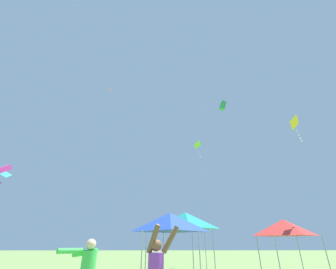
{
  "coord_description": "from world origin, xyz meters",
  "views": [
    {
      "loc": [
        -0.57,
        -6.98,
        1.73
      ],
      "look_at": [
        -0.25,
        10.8,
        10.21
      ],
      "focal_mm": 24.38,
      "sensor_mm": 36.0,
      "label": 1
    }
  ],
  "objects_px": {
    "kite_magenta_box": "(4,169)",
    "kite_yellow_diamond": "(294,124)",
    "kite_cyan_diamond": "(4,175)",
    "kite_lime_diamond": "(198,145)",
    "kite_green_box": "(223,106)",
    "kite_pink_diamond": "(110,90)",
    "canopy_tent_blue": "(170,222)",
    "canopy_tent_teal": "(186,221)",
    "canopy_tent_red": "(285,228)"
  },
  "relations": [
    {
      "from": "kite_magenta_box",
      "to": "kite_yellow_diamond",
      "type": "xyz_separation_m",
      "value": [
        20.93,
        -2.86,
        2.47
      ]
    },
    {
      "from": "kite_magenta_box",
      "to": "kite_cyan_diamond",
      "type": "distance_m",
      "value": 5.67
    },
    {
      "from": "kite_lime_diamond",
      "to": "kite_green_box",
      "type": "relative_size",
      "value": 1.87
    },
    {
      "from": "kite_lime_diamond",
      "to": "kite_pink_diamond",
      "type": "distance_m",
      "value": 19.71
    },
    {
      "from": "kite_lime_diamond",
      "to": "kite_cyan_diamond",
      "type": "xyz_separation_m",
      "value": [
        -19.43,
        -6.17,
        -5.73
      ]
    },
    {
      "from": "canopy_tent_blue",
      "to": "kite_green_box",
      "type": "height_order",
      "value": "kite_green_box"
    },
    {
      "from": "kite_lime_diamond",
      "to": "kite_pink_diamond",
      "type": "height_order",
      "value": "kite_pink_diamond"
    },
    {
      "from": "canopy_tent_blue",
      "to": "kite_yellow_diamond",
      "type": "height_order",
      "value": "kite_yellow_diamond"
    },
    {
      "from": "kite_magenta_box",
      "to": "kite_pink_diamond",
      "type": "distance_m",
      "value": 25.42
    },
    {
      "from": "kite_pink_diamond",
      "to": "kite_yellow_diamond",
      "type": "bearing_deg",
      "value": -45.89
    },
    {
      "from": "canopy_tent_blue",
      "to": "kite_pink_diamond",
      "type": "bearing_deg",
      "value": 117.19
    },
    {
      "from": "kite_green_box",
      "to": "kite_magenta_box",
      "type": "bearing_deg",
      "value": -171.35
    },
    {
      "from": "kite_pink_diamond",
      "to": "kite_cyan_diamond",
      "type": "relative_size",
      "value": 0.31
    },
    {
      "from": "kite_green_box",
      "to": "kite_yellow_diamond",
      "type": "distance_m",
      "value": 8.15
    },
    {
      "from": "kite_cyan_diamond",
      "to": "canopy_tent_blue",
      "type": "bearing_deg",
      "value": -26.59
    },
    {
      "from": "canopy_tent_blue",
      "to": "kite_pink_diamond",
      "type": "relative_size",
      "value": 4.16
    },
    {
      "from": "canopy_tent_teal",
      "to": "canopy_tent_blue",
      "type": "xyz_separation_m",
      "value": [
        -1.23,
        -3.88,
        -0.41
      ]
    },
    {
      "from": "canopy_tent_teal",
      "to": "kite_magenta_box",
      "type": "distance_m",
      "value": 13.99
    },
    {
      "from": "canopy_tent_teal",
      "to": "kite_magenta_box",
      "type": "bearing_deg",
      "value": -176.55
    },
    {
      "from": "canopy_tent_blue",
      "to": "kite_yellow_diamond",
      "type": "distance_m",
      "value": 10.74
    },
    {
      "from": "kite_magenta_box",
      "to": "kite_green_box",
      "type": "distance_m",
      "value": 19.51
    },
    {
      "from": "canopy_tent_blue",
      "to": "kite_magenta_box",
      "type": "bearing_deg",
      "value": 165.98
    },
    {
      "from": "canopy_tent_red",
      "to": "kite_yellow_diamond",
      "type": "bearing_deg",
      "value": -13.1
    },
    {
      "from": "kite_yellow_diamond",
      "to": "kite_pink_diamond",
      "type": "bearing_deg",
      "value": 134.11
    },
    {
      "from": "kite_lime_diamond",
      "to": "kite_pink_diamond",
      "type": "xyz_separation_m",
      "value": [
        -13.98,
        5.52,
        12.74
      ]
    },
    {
      "from": "kite_magenta_box",
      "to": "kite_lime_diamond",
      "type": "bearing_deg",
      "value": 33.57
    },
    {
      "from": "canopy_tent_teal",
      "to": "kite_green_box",
      "type": "bearing_deg",
      "value": 23.85
    },
    {
      "from": "kite_cyan_diamond",
      "to": "kite_yellow_diamond",
      "type": "height_order",
      "value": "kite_yellow_diamond"
    },
    {
      "from": "canopy_tent_red",
      "to": "kite_green_box",
      "type": "height_order",
      "value": "kite_green_box"
    },
    {
      "from": "canopy_tent_blue",
      "to": "kite_cyan_diamond",
      "type": "relative_size",
      "value": 1.28
    },
    {
      "from": "kite_yellow_diamond",
      "to": "kite_lime_diamond",
      "type": "bearing_deg",
      "value": 108.69
    },
    {
      "from": "kite_green_box",
      "to": "kite_pink_diamond",
      "type": "distance_m",
      "value": 23.77
    },
    {
      "from": "canopy_tent_blue",
      "to": "canopy_tent_red",
      "type": "bearing_deg",
      "value": 5.6
    },
    {
      "from": "kite_magenta_box",
      "to": "kite_cyan_diamond",
      "type": "xyz_separation_m",
      "value": [
        -3.13,
        4.65,
        0.87
      ]
    },
    {
      "from": "kite_green_box",
      "to": "kite_yellow_diamond",
      "type": "height_order",
      "value": "kite_green_box"
    },
    {
      "from": "kite_magenta_box",
      "to": "kite_green_box",
      "type": "bearing_deg",
      "value": 8.65
    },
    {
      "from": "kite_cyan_diamond",
      "to": "kite_yellow_diamond",
      "type": "bearing_deg",
      "value": -17.33
    },
    {
      "from": "canopy_tent_red",
      "to": "kite_green_box",
      "type": "xyz_separation_m",
      "value": [
        -1.21,
        5.12,
        11.68
      ]
    },
    {
      "from": "canopy_tent_blue",
      "to": "canopy_tent_red",
      "type": "distance_m",
      "value": 6.75
    },
    {
      "from": "kite_pink_diamond",
      "to": "canopy_tent_teal",
      "type": "bearing_deg",
      "value": -54.2
    },
    {
      "from": "canopy_tent_blue",
      "to": "canopy_tent_red",
      "type": "height_order",
      "value": "canopy_tent_blue"
    },
    {
      "from": "kite_green_box",
      "to": "kite_yellow_diamond",
      "type": "relative_size",
      "value": 0.62
    },
    {
      "from": "canopy_tent_red",
      "to": "kite_cyan_diamond",
      "type": "relative_size",
      "value": 1.17
    },
    {
      "from": "canopy_tent_teal",
      "to": "kite_green_box",
      "type": "height_order",
      "value": "kite_green_box"
    },
    {
      "from": "canopy_tent_red",
      "to": "kite_cyan_diamond",
      "type": "height_order",
      "value": "kite_cyan_diamond"
    },
    {
      "from": "kite_lime_diamond",
      "to": "kite_cyan_diamond",
      "type": "bearing_deg",
      "value": -162.37
    },
    {
      "from": "canopy_tent_red",
      "to": "kite_pink_diamond",
      "type": "xyz_separation_m",
      "value": [
        -16.69,
        18.76,
        23.49
      ]
    },
    {
      "from": "kite_lime_diamond",
      "to": "kite_pink_diamond",
      "type": "relative_size",
      "value": 2.58
    },
    {
      "from": "kite_magenta_box",
      "to": "kite_pink_diamond",
      "type": "relative_size",
      "value": 1.32
    },
    {
      "from": "canopy_tent_red",
      "to": "kite_magenta_box",
      "type": "relative_size",
      "value": 2.88
    }
  ]
}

